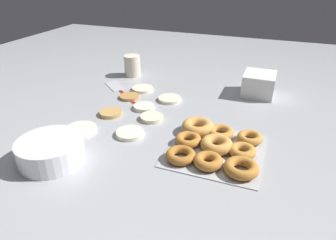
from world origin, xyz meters
TOP-DOWN VIEW (x-y plane):
  - ground_plane at (0.00, 0.00)m, footprint 3.00×3.00m
  - pancake_0 at (0.23, 0.18)m, footprint 0.10×0.10m
  - pancake_1 at (-0.19, 0.22)m, footprint 0.11×0.11m
  - pancake_2 at (-0.15, 0.05)m, footprint 0.10×0.10m
  - pancake_3 at (0.17, 0.02)m, footprint 0.10×0.10m
  - pancake_4 at (0.13, 0.19)m, footprint 0.08×0.08m
  - pancake_5 at (0.06, 0.09)m, footprint 0.08×0.08m
  - pancake_6 at (-0.04, 0.19)m, footprint 0.09×0.09m
  - pancake_7 at (-0.02, 0.02)m, footprint 0.09×0.09m
  - donut_tray at (-0.14, -0.25)m, footprint 0.29×0.29m
  - batter_bowl at (-0.37, 0.20)m, footprint 0.19×0.19m
  - container_stack at (0.37, -0.33)m, footprint 0.15×0.13m
  - paper_cup at (0.40, 0.31)m, footprint 0.08×0.08m
  - spatula at (0.21, 0.30)m, footprint 0.22×0.25m

SIDE VIEW (x-z plane):
  - ground_plane at x=0.00m, z-range 0.00..0.00m
  - spatula at x=0.21m, z-range 0.00..0.01m
  - pancake_1 at x=-0.19m, z-range 0.00..0.01m
  - pancake_4 at x=0.13m, z-range 0.00..0.01m
  - pancake_3 at x=0.17m, z-range 0.00..0.01m
  - pancake_0 at x=0.23m, z-range 0.00..0.01m
  - pancake_2 at x=-0.15m, z-range 0.00..0.01m
  - pancake_6 at x=-0.04m, z-range 0.00..0.01m
  - pancake_5 at x=0.06m, z-range 0.00..0.01m
  - pancake_7 at x=-0.02m, z-range 0.00..0.02m
  - donut_tray at x=-0.14m, z-range 0.00..0.04m
  - batter_bowl at x=-0.37m, z-range 0.00..0.07m
  - container_stack at x=0.37m, z-range 0.00..0.10m
  - paper_cup at x=0.40m, z-range 0.00..0.11m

